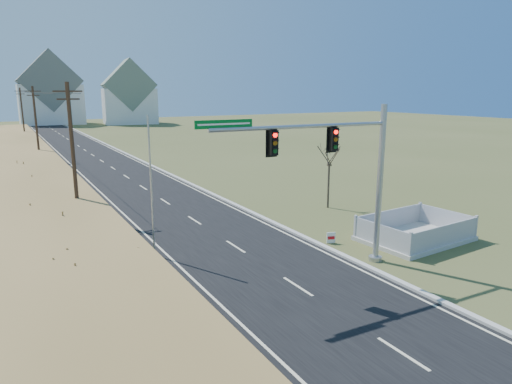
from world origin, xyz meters
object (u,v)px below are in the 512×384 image
(bare_tree, at_px, (330,154))
(traffic_signal_mast, at_px, (350,171))
(fence_enclosure, at_px, (415,235))
(flagpole, at_px, (152,203))
(open_sign, at_px, (331,238))

(bare_tree, bearing_deg, traffic_signal_mast, -124.03)
(bare_tree, bearing_deg, fence_enclosure, -92.25)
(traffic_signal_mast, distance_m, bare_tree, 11.70)
(flagpole, bearing_deg, open_sign, -16.67)
(fence_enclosure, bearing_deg, flagpole, 157.47)
(flagpole, xyz_separation_m, bare_tree, (14.24, 3.73, 1.08))
(fence_enclosure, xyz_separation_m, open_sign, (-4.58, 1.91, 0.05))
(fence_enclosure, bearing_deg, open_sign, 153.49)
(traffic_signal_mast, bearing_deg, fence_enclosure, 12.99)
(flagpole, bearing_deg, traffic_signal_mast, -37.69)
(open_sign, distance_m, flagpole, 10.07)
(open_sign, bearing_deg, traffic_signal_mast, -97.75)
(bare_tree, bearing_deg, open_sign, -126.96)
(fence_enclosure, relative_size, bare_tree, 1.27)
(traffic_signal_mast, xyz_separation_m, flagpole, (-7.70, 5.95, -1.84))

